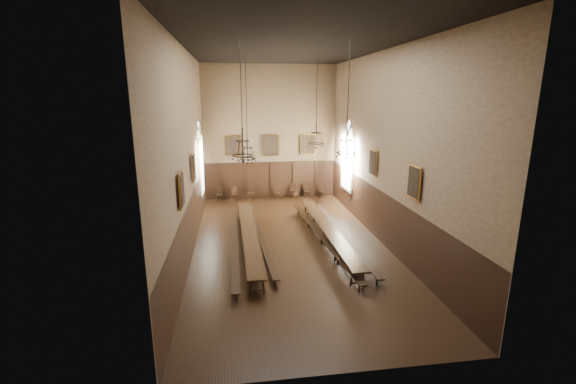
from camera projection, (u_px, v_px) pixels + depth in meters
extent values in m
cube|color=black|center=(289.00, 244.00, 18.52)|extent=(9.00, 18.00, 0.02)
cube|color=black|center=(289.00, 46.00, 16.34)|extent=(9.00, 18.00, 0.02)
cube|color=#856F52|center=(270.00, 133.00, 26.09)|extent=(9.00, 0.02, 9.00)
cube|color=#856F52|center=(346.00, 206.00, 8.77)|extent=(9.00, 0.02, 9.00)
cube|color=#856F52|center=(187.00, 153.00, 16.82)|extent=(0.02, 18.00, 9.00)
cube|color=#856F52|center=(384.00, 149.00, 18.05)|extent=(0.02, 18.00, 9.00)
cube|color=black|center=(249.00, 231.00, 18.08)|extent=(0.85, 10.20, 0.07)
cube|color=black|center=(328.00, 228.00, 18.59)|extent=(0.78, 9.94, 0.07)
cube|color=black|center=(235.00, 241.00, 17.80)|extent=(0.34, 10.11, 0.05)
cube|color=black|center=(260.00, 237.00, 18.35)|extent=(0.83, 9.12, 0.05)
cube|color=black|center=(321.00, 235.00, 18.45)|extent=(1.01, 10.40, 0.05)
cube|color=black|center=(342.00, 233.00, 18.81)|extent=(0.37, 10.03, 0.05)
cube|color=black|center=(220.00, 195.00, 26.16)|extent=(0.44, 0.44, 0.05)
cube|color=black|center=(220.00, 191.00, 26.27)|extent=(0.39, 0.09, 0.46)
cube|color=black|center=(235.00, 194.00, 26.33)|extent=(0.50, 0.50, 0.05)
cube|color=black|center=(235.00, 190.00, 26.43)|extent=(0.39, 0.17, 0.47)
cube|color=black|center=(250.00, 193.00, 26.35)|extent=(0.55, 0.55, 0.05)
cube|color=black|center=(250.00, 189.00, 26.47)|extent=(0.43, 0.17, 0.52)
cube|color=black|center=(277.00, 193.00, 26.66)|extent=(0.41, 0.41, 0.05)
cube|color=black|center=(277.00, 189.00, 26.76)|extent=(0.38, 0.07, 0.45)
cube|color=black|center=(293.00, 192.00, 26.84)|extent=(0.51, 0.51, 0.05)
cube|color=black|center=(293.00, 187.00, 26.95)|extent=(0.43, 0.12, 0.51)
cube|color=black|center=(307.00, 191.00, 26.96)|extent=(0.45, 0.45, 0.05)
cube|color=black|center=(306.00, 187.00, 27.08)|extent=(0.43, 0.06, 0.51)
cube|color=black|center=(321.00, 191.00, 27.02)|extent=(0.45, 0.45, 0.05)
cube|color=black|center=(321.00, 187.00, 27.13)|extent=(0.41, 0.08, 0.49)
cylinder|color=black|center=(246.00, 96.00, 19.16)|extent=(0.03, 0.03, 4.12)
torus|color=black|center=(248.00, 159.00, 19.92)|extent=(0.88, 0.88, 0.05)
torus|color=black|center=(247.00, 148.00, 19.78)|extent=(0.56, 0.56, 0.04)
cylinder|color=black|center=(248.00, 150.00, 19.81)|extent=(0.06, 0.06, 1.25)
cylinder|color=black|center=(317.00, 89.00, 19.58)|extent=(0.03, 0.03, 3.42)
torus|color=black|center=(316.00, 144.00, 20.25)|extent=(0.87, 0.87, 0.05)
torus|color=black|center=(316.00, 133.00, 20.12)|extent=(0.55, 0.55, 0.04)
cylinder|color=black|center=(316.00, 135.00, 20.14)|extent=(0.06, 0.06, 1.23)
cylinder|color=black|center=(241.00, 84.00, 14.45)|extent=(0.03, 0.03, 3.27)
torus|color=black|center=(243.00, 155.00, 15.10)|extent=(0.86, 0.86, 0.05)
torus|color=black|center=(243.00, 141.00, 14.96)|extent=(0.55, 0.55, 0.04)
cylinder|color=black|center=(243.00, 144.00, 14.99)|extent=(0.06, 0.06, 1.22)
cylinder|color=black|center=(349.00, 85.00, 14.50)|extent=(0.03, 0.03, 3.29)
torus|color=black|center=(346.00, 153.00, 15.12)|extent=(0.77, 0.77, 0.05)
torus|color=black|center=(347.00, 140.00, 15.00)|extent=(0.49, 0.49, 0.04)
cylinder|color=black|center=(347.00, 143.00, 15.03)|extent=(0.05, 0.05, 1.08)
cube|color=#A47027|center=(232.00, 146.00, 25.80)|extent=(1.10, 0.12, 1.40)
cube|color=black|center=(232.00, 146.00, 25.80)|extent=(0.98, 0.02, 1.28)
cube|color=#A47027|center=(270.00, 145.00, 26.16)|extent=(1.10, 0.12, 1.40)
cube|color=black|center=(270.00, 145.00, 26.16)|extent=(0.98, 0.02, 1.28)
cube|color=#A47027|center=(308.00, 144.00, 26.51)|extent=(1.10, 0.12, 1.40)
cube|color=black|center=(308.00, 144.00, 26.51)|extent=(0.98, 0.02, 1.28)
cube|color=#A47027|center=(194.00, 167.00, 17.99)|extent=(0.12, 1.00, 1.30)
cube|color=black|center=(194.00, 167.00, 17.99)|extent=(0.02, 0.88, 1.18)
cube|color=#A47027|center=(181.00, 190.00, 13.67)|extent=(0.12, 1.00, 1.30)
cube|color=black|center=(181.00, 190.00, 13.67)|extent=(0.02, 0.88, 1.18)
cube|color=#A47027|center=(373.00, 163.00, 19.18)|extent=(0.12, 1.00, 1.30)
cube|color=black|center=(373.00, 163.00, 19.18)|extent=(0.02, 0.88, 1.18)
cube|color=#A47027|center=(414.00, 182.00, 14.86)|extent=(0.12, 1.00, 1.30)
cube|color=black|center=(414.00, 182.00, 14.86)|extent=(0.02, 0.88, 1.18)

